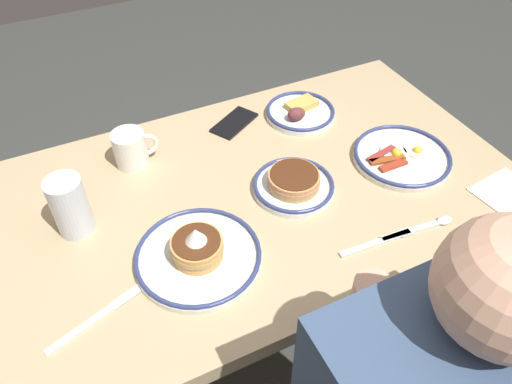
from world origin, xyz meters
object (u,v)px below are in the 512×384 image
Objects in this scene: plate_center_pancakes at (198,254)px; butter_knife at (100,315)px; coffee_mug at (131,148)px; fork_near at (377,242)px; plate_far_companion at (300,112)px; drinking_glass at (71,209)px; cell_phone at (234,123)px; paper_napkin at (509,195)px; plate_far_side at (402,156)px; plate_near_main at (294,184)px; tea_spoon at (427,226)px.

plate_center_pancakes is 0.23m from butter_knife.
coffee_mug is 0.66m from fork_near.
drinking_glass is at bearing 13.48° from plate_far_companion.
cell_phone is at bearing -14.98° from plate_far_companion.
plate_center_pancakes is at bearing 38.76° from plate_far_companion.
paper_napkin is at bearing 100.75° from cell_phone.
plate_far_companion reaches higher than fork_near.
paper_napkin is at bearing 125.03° from plate_far_side.
plate_near_main reaches higher than butter_knife.
plate_near_main is 0.25m from fork_near.
coffee_mug is 0.83× the size of cell_phone.
tea_spoon is at bearing 131.87° from plate_near_main.
coffee_mug is 0.79× the size of paper_napkin.
coffee_mug is (0.04, -0.38, 0.03)m from plate_center_pancakes.
tea_spoon reaches higher than cell_phone.
plate_center_pancakes reaches higher than butter_knife.
plate_near_main is 0.31m from plate_far_companion.
plate_far_side is at bearing 171.21° from drinking_glass.
plate_near_main reaches higher than plate_far_companion.
tea_spoon is at bearing 172.75° from butter_knife.
plate_near_main is 0.31m from plate_far_side.
coffee_mug reaches higher than plate_far_side.
tea_spoon is (-0.05, 0.51, -0.01)m from plate_far_companion.
paper_napkin is 0.39m from fork_near.
fork_near is (0.23, 0.21, -0.01)m from plate_far_side.
tea_spoon is (-0.51, 0.14, -0.02)m from plate_center_pancakes.
coffee_mug is 0.64× the size of tea_spoon.
butter_knife is at bearing 88.15° from drinking_glass.
tea_spoon is at bearing 82.91° from cell_phone.
plate_near_main reaches higher than cell_phone.
butter_knife is (0.83, 0.13, -0.01)m from plate_far_side.
plate_far_companion is at bearing -99.28° from fork_near.
tea_spoon is at bearing 164.68° from plate_center_pancakes.
paper_napkin is 0.79× the size of fork_near.
plate_center_pancakes is 1.37× the size of plate_far_companion.
plate_center_pancakes is at bearing -10.80° from paper_napkin.
cell_phone is at bearing -48.96° from paper_napkin.
plate_far_companion is 1.07× the size of fork_near.
plate_far_companion is 0.79× the size of plate_far_side.
cell_phone is 0.61m from tea_spoon.
plate_far_side is 0.28m from paper_napkin.
butter_knife is (0.99, -0.10, 0.00)m from paper_napkin.
plate_center_pancakes is at bearing -168.39° from butter_knife.
cell_phone is at bearing -122.92° from plate_center_pancakes.
coffee_mug is at bearing -84.46° from plate_center_pancakes.
paper_napkin is 0.66× the size of butter_knife.
tea_spoon is at bearing 154.55° from drinking_glass.
butter_knife is 1.22× the size of tea_spoon.
plate_center_pancakes is at bearing 7.47° from plate_far_side.
coffee_mug is 0.80× the size of drinking_glass.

